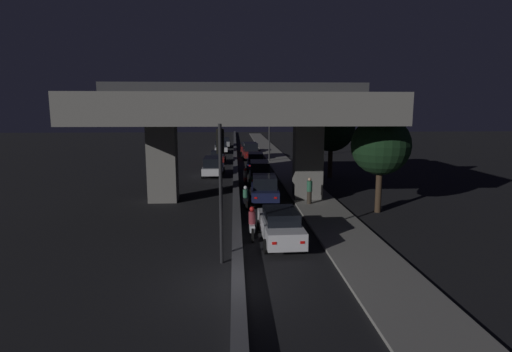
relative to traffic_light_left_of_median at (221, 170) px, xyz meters
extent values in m
plane|color=black|center=(0.63, -2.31, -3.75)|extent=(200.00, 200.00, 0.00)
cube|color=#4C4C51|center=(0.63, 32.69, -3.57)|extent=(0.46, 126.00, 0.36)
cube|color=gray|center=(5.87, 25.69, -3.69)|extent=(2.86, 126.00, 0.13)
cube|color=slate|center=(-4.22, 11.13, -1.13)|extent=(1.87, 1.34, 5.24)
cube|color=slate|center=(5.47, 11.13, -1.13)|extent=(1.87, 1.34, 5.24)
cube|color=slate|center=(0.63, 11.13, 2.33)|extent=(17.54, 13.81, 1.68)
cube|color=#333335|center=(0.63, 11.13, 3.62)|extent=(17.54, 0.40, 0.90)
cylinder|color=black|center=(0.00, -0.10, -0.99)|extent=(0.14, 0.14, 5.53)
cube|color=black|center=(0.00, 0.08, 1.10)|extent=(0.30, 0.28, 0.95)
sphere|color=black|center=(0.00, 0.23, 1.40)|extent=(0.18, 0.18, 0.18)
sphere|color=yellow|center=(0.00, 0.23, 1.10)|extent=(0.18, 0.18, 0.18)
sphere|color=black|center=(0.00, 0.23, 0.80)|extent=(0.18, 0.18, 0.18)
cylinder|color=#2D2D30|center=(4.66, 31.68, 0.30)|extent=(0.18, 0.18, 8.10)
cylinder|color=#2D2D30|center=(3.68, 31.68, 4.20)|extent=(1.97, 0.10, 0.10)
ellipsoid|color=#F2B759|center=(2.70, 31.68, 4.10)|extent=(0.56, 0.32, 0.24)
cube|color=silver|center=(2.61, 2.38, -3.07)|extent=(1.81, 4.62, 0.73)
cube|color=black|center=(2.62, 2.15, -2.44)|extent=(1.53, 2.24, 0.53)
cylinder|color=black|center=(1.75, 3.86, -3.43)|extent=(0.22, 0.65, 0.64)
cylinder|color=black|center=(3.36, 3.91, -3.43)|extent=(0.22, 0.65, 0.64)
cylinder|color=black|center=(1.86, 0.84, -3.43)|extent=(0.22, 0.65, 0.64)
cylinder|color=black|center=(3.47, 0.90, -3.43)|extent=(0.22, 0.65, 0.64)
cube|color=red|center=(2.12, 0.07, -3.03)|extent=(0.18, 0.04, 0.11)
cube|color=red|center=(3.27, 0.11, -3.03)|extent=(0.18, 0.04, 0.11)
cube|color=#141938|center=(2.52, 10.81, -3.09)|extent=(1.92, 4.28, 0.62)
cube|color=black|center=(2.52, 10.81, -2.41)|extent=(1.64, 2.59, 0.75)
cylinder|color=black|center=(1.72, 12.23, -3.40)|extent=(0.23, 0.70, 0.69)
cylinder|color=black|center=(3.43, 12.16, -3.40)|extent=(0.23, 0.70, 0.69)
cylinder|color=black|center=(1.61, 9.45, -3.40)|extent=(0.23, 0.70, 0.69)
cylinder|color=black|center=(3.33, 9.39, -3.40)|extent=(0.23, 0.70, 0.69)
cube|color=red|center=(1.83, 8.72, -3.06)|extent=(0.18, 0.04, 0.11)
cube|color=red|center=(3.06, 8.67, -3.06)|extent=(0.18, 0.04, 0.11)
cube|color=black|center=(2.60, 17.11, -3.14)|extent=(1.80, 4.03, 0.56)
cube|color=black|center=(2.60, 17.21, -2.36)|extent=(1.57, 2.91, 0.99)
cylinder|color=black|center=(1.81, 18.45, -3.42)|extent=(0.22, 0.67, 0.66)
cylinder|color=black|center=(3.46, 18.40, -3.42)|extent=(0.22, 0.67, 0.66)
cylinder|color=black|center=(1.73, 15.82, -3.42)|extent=(0.22, 0.67, 0.66)
cylinder|color=black|center=(3.39, 15.77, -3.42)|extent=(0.22, 0.67, 0.66)
cube|color=red|center=(1.95, 15.12, -3.11)|extent=(0.18, 0.03, 0.11)
cube|color=red|center=(3.14, 15.09, -3.11)|extent=(0.18, 0.03, 0.11)
cube|color=#141938|center=(2.72, 25.59, -3.11)|extent=(1.89, 4.53, 0.62)
cube|color=black|center=(2.72, 25.59, -2.42)|extent=(1.61, 2.74, 0.76)
cylinder|color=black|center=(1.94, 27.10, -3.42)|extent=(0.23, 0.68, 0.67)
cylinder|color=black|center=(3.61, 27.03, -3.42)|extent=(0.23, 0.68, 0.67)
cylinder|color=black|center=(1.82, 24.16, -3.42)|extent=(0.23, 0.68, 0.67)
cylinder|color=black|center=(3.49, 24.09, -3.42)|extent=(0.23, 0.68, 0.67)
cube|color=red|center=(2.03, 23.38, -3.08)|extent=(0.18, 0.04, 0.11)
cube|color=red|center=(3.22, 23.33, -3.08)|extent=(0.18, 0.04, 0.11)
cube|color=#591414|center=(2.53, 34.47, -3.03)|extent=(2.06, 4.60, 0.75)
cube|color=black|center=(2.52, 34.59, -2.18)|extent=(1.78, 3.33, 0.94)
cylinder|color=black|center=(1.56, 35.92, -3.40)|extent=(0.23, 0.71, 0.70)
cylinder|color=black|center=(3.36, 36.01, -3.40)|extent=(0.23, 0.71, 0.70)
cylinder|color=black|center=(1.70, 32.94, -3.40)|extent=(0.23, 0.71, 0.70)
cylinder|color=black|center=(3.50, 33.03, -3.40)|extent=(0.23, 0.71, 0.70)
cube|color=red|center=(2.00, 32.18, -2.99)|extent=(0.18, 0.04, 0.11)
cube|color=red|center=(3.28, 32.24, -2.99)|extent=(0.18, 0.04, 0.11)
cube|color=#591414|center=(2.39, 42.64, -3.13)|extent=(1.95, 4.29, 0.65)
cube|color=black|center=(2.39, 42.43, -2.57)|extent=(1.69, 2.07, 0.47)
cylinder|color=black|center=(1.49, 44.06, -3.46)|extent=(0.21, 0.59, 0.59)
cylinder|color=black|center=(3.33, 44.03, -3.46)|extent=(0.21, 0.59, 0.59)
cylinder|color=black|center=(1.44, 41.25, -3.46)|extent=(0.21, 0.59, 0.59)
cylinder|color=black|center=(3.29, 41.22, -3.46)|extent=(0.21, 0.59, 0.59)
cube|color=red|center=(1.70, 40.51, -3.10)|extent=(0.18, 0.03, 0.11)
cube|color=red|center=(3.02, 40.49, -3.10)|extent=(0.18, 0.03, 0.11)
cube|color=silver|center=(-1.44, 21.54, -3.13)|extent=(1.88, 4.32, 0.63)
cube|color=black|center=(-1.44, 21.43, -2.40)|extent=(1.65, 3.11, 0.83)
cylinder|color=black|center=(-0.57, 20.11, -3.44)|extent=(0.21, 0.62, 0.62)
cylinder|color=black|center=(-2.35, 20.13, -3.44)|extent=(0.21, 0.62, 0.62)
cylinder|color=black|center=(-0.52, 22.94, -3.44)|extent=(0.21, 0.62, 0.62)
cylinder|color=black|center=(-2.30, 22.97, -3.44)|extent=(0.21, 0.62, 0.62)
cube|color=white|center=(-0.77, 23.68, -3.22)|extent=(0.18, 0.03, 0.11)
cube|color=white|center=(-2.04, 23.70, -3.22)|extent=(0.18, 0.03, 0.11)
cube|color=#591414|center=(-1.41, 30.64, -3.14)|extent=(1.72, 4.16, 0.56)
cube|color=black|center=(-1.41, 30.74, -2.60)|extent=(1.48, 1.67, 0.52)
cylinder|color=black|center=(-0.62, 29.26, -3.42)|extent=(0.21, 0.66, 0.66)
cylinder|color=black|center=(-2.24, 29.29, -3.42)|extent=(0.21, 0.66, 0.66)
cylinder|color=black|center=(-0.58, 31.99, -3.42)|extent=(0.21, 0.66, 0.66)
cylinder|color=black|center=(-2.20, 32.01, -3.42)|extent=(0.21, 0.66, 0.66)
cube|color=white|center=(-0.80, 32.71, -3.23)|extent=(0.18, 0.03, 0.11)
cube|color=white|center=(-1.96, 32.72, -3.23)|extent=(0.18, 0.03, 0.11)
cube|color=silver|center=(-1.41, 42.10, -3.12)|extent=(1.99, 4.69, 0.59)
cube|color=black|center=(-1.41, 42.10, -2.48)|extent=(1.69, 2.84, 0.68)
cylinder|color=black|center=(-0.47, 40.63, -3.41)|extent=(0.23, 0.68, 0.67)
cylinder|color=black|center=(-2.20, 40.54, -3.41)|extent=(0.23, 0.68, 0.67)
cylinder|color=black|center=(-0.62, 43.66, -3.41)|extent=(0.23, 0.68, 0.67)
cylinder|color=black|center=(-2.35, 43.58, -3.41)|extent=(0.23, 0.68, 0.67)
cube|color=white|center=(-0.91, 44.44, -3.21)|extent=(0.18, 0.04, 0.11)
cube|color=white|center=(-2.14, 44.38, -3.21)|extent=(0.18, 0.04, 0.11)
cube|color=gray|center=(-1.14, 50.51, -3.06)|extent=(1.86, 4.48, 0.73)
cube|color=black|center=(-1.15, 50.74, -2.43)|extent=(1.62, 2.16, 0.52)
cylinder|color=black|center=(-0.24, 49.05, -3.42)|extent=(0.21, 0.66, 0.66)
cylinder|color=black|center=(-2.02, 49.03, -3.42)|extent=(0.21, 0.66, 0.66)
cylinder|color=black|center=(-0.27, 51.99, -3.42)|extent=(0.21, 0.66, 0.66)
cylinder|color=black|center=(-2.05, 51.98, -3.42)|extent=(0.21, 0.66, 0.66)
cube|color=white|center=(-0.53, 52.76, -3.17)|extent=(0.18, 0.03, 0.11)
cube|color=white|center=(-1.80, 52.75, -3.17)|extent=(0.18, 0.03, 0.11)
cylinder|color=black|center=(1.35, 3.68, -3.43)|extent=(0.08, 0.64, 0.64)
cylinder|color=black|center=(1.35, 2.40, -3.43)|extent=(0.10, 0.64, 0.64)
cube|color=silver|center=(1.35, 3.04, -3.21)|extent=(0.24, 0.97, 0.32)
cylinder|color=maroon|center=(1.35, 3.04, -2.76)|extent=(0.32, 0.32, 0.59)
sphere|color=#B21919|center=(1.35, 3.04, -2.34)|extent=(0.24, 0.24, 0.24)
cube|color=red|center=(1.35, 2.35, -3.21)|extent=(0.08, 0.03, 0.08)
cylinder|color=black|center=(1.18, 9.76, -3.48)|extent=(0.11, 0.54, 0.53)
cylinder|color=black|center=(1.25, 8.45, -3.48)|extent=(0.13, 0.54, 0.53)
cube|color=black|center=(1.21, 9.10, -3.26)|extent=(0.30, 1.01, 0.32)
cylinder|color=#26593F|center=(1.21, 9.10, -2.86)|extent=(0.34, 0.34, 0.50)
sphere|color=silver|center=(1.21, 9.10, -2.49)|extent=(0.24, 0.24, 0.24)
cube|color=red|center=(1.26, 8.40, -3.26)|extent=(0.08, 0.03, 0.08)
cylinder|color=black|center=(1.38, 17.47, -3.48)|extent=(0.11, 0.55, 0.55)
cylinder|color=black|center=(1.45, 16.09, -3.48)|extent=(0.13, 0.55, 0.55)
cube|color=maroon|center=(1.41, 16.78, -3.26)|extent=(0.30, 1.06, 0.32)
cylinder|color=beige|center=(1.41, 16.78, -2.84)|extent=(0.34, 0.34, 0.51)
sphere|color=#B21919|center=(1.41, 16.78, -2.46)|extent=(0.24, 0.24, 0.24)
cube|color=red|center=(1.45, 16.04, -3.26)|extent=(0.08, 0.03, 0.08)
cylinder|color=#2D261E|center=(5.29, 9.37, -3.22)|extent=(0.30, 0.30, 0.80)
cylinder|color=#26593F|center=(5.29, 9.37, -2.49)|extent=(0.35, 0.35, 0.67)
sphere|color=tan|center=(5.29, 9.37, -2.05)|extent=(0.22, 0.22, 0.22)
cylinder|color=#38281C|center=(9.08, 7.51, -2.39)|extent=(0.36, 0.36, 2.71)
sphere|color=black|center=(9.08, 7.51, 0.26)|extent=(3.45, 3.45, 3.45)
cylinder|color=#2D2116|center=(9.18, 20.07, -2.30)|extent=(0.41, 0.41, 2.91)
sphere|color=black|center=(9.18, 20.07, 0.75)|extent=(4.23, 4.23, 4.23)
camera|label=1|loc=(0.55, -15.31, 2.27)|focal=28.00mm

